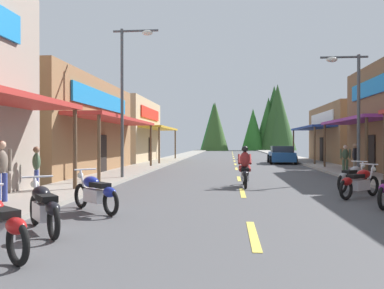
{
  "coord_description": "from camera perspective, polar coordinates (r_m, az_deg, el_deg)",
  "views": [
    {
      "loc": [
        -0.43,
        0.69,
        1.72
      ],
      "look_at": [
        -2.61,
        23.82,
        1.57
      ],
      "focal_mm": 37.48,
      "sensor_mm": 36.0,
      "label": 1
    }
  ],
  "objects": [
    {
      "name": "motorcycle_parked_left_1",
      "position": [
        8.17,
        -20.34,
        -8.3
      ],
      "size": [
        1.41,
        1.74,
        1.04
      ],
      "rotation": [
        0.0,
        0.0,
        2.24
      ],
      "color": "black",
      "rests_on": "ground"
    },
    {
      "name": "rider_cruising_lead",
      "position": [
        15.45,
        7.52,
        -3.58
      ],
      "size": [
        0.6,
        2.14,
        1.57
      ],
      "rotation": [
        0.0,
        0.0,
        1.57
      ],
      "color": "black",
      "rests_on": "ground"
    },
    {
      "name": "sidewalk_left",
      "position": [
        33.76,
        -4.28,
        -2.45
      ],
      "size": [
        2.39,
        97.86,
        0.12
      ],
      "primitive_type": "cube",
      "color": "gray",
      "rests_on": "ground"
    },
    {
      "name": "pedestrian_strolling",
      "position": [
        20.43,
        22.19,
        -1.81
      ],
      "size": [
        0.4,
        0.52,
        1.64
      ],
      "rotation": [
        0.0,
        0.0,
        2.67
      ],
      "color": "#726659",
      "rests_on": "ground"
    },
    {
      "name": "storefront_left_middle",
      "position": [
        23.78,
        -22.26,
        2.32
      ],
      "size": [
        10.21,
        12.32,
        5.07
      ],
      "color": "olive",
      "rests_on": "ground"
    },
    {
      "name": "ground",
      "position": [
        33.29,
        6.12,
        -2.68
      ],
      "size": [
        9.79,
        97.86,
        0.1
      ],
      "primitive_type": "cube",
      "color": "#4C4C4F"
    },
    {
      "name": "streetlamp_right",
      "position": [
        19.35,
        21.68,
        6.24
      ],
      "size": [
        2.07,
        0.3,
        5.61
      ],
      "color": "#474C51",
      "rests_on": "ground"
    },
    {
      "name": "streetlamp_left",
      "position": [
        18.56,
        -9.05,
        8.63
      ],
      "size": [
        2.07,
        0.3,
        6.84
      ],
      "color": "#474C51",
      "rests_on": "ground"
    },
    {
      "name": "centerline_dashes",
      "position": [
        36.38,
        6.06,
        -2.33
      ],
      "size": [
        0.16,
        72.91,
        0.01
      ],
      "color": "#E0C64C",
      "rests_on": "ground"
    },
    {
      "name": "parked_car_curbside",
      "position": [
        32.7,
        12.63,
        -1.45
      ],
      "size": [
        2.18,
        4.36,
        1.4
      ],
      "rotation": [
        0.0,
        0.0,
        1.54
      ],
      "color": "#1E4C8C",
      "rests_on": "ground"
    },
    {
      "name": "pedestrian_waiting",
      "position": [
        23.21,
        20.98,
        -1.7
      ],
      "size": [
        0.57,
        0.28,
        1.55
      ],
      "rotation": [
        0.0,
        0.0,
        4.76
      ],
      "color": "#3F593F",
      "rests_on": "ground"
    },
    {
      "name": "motorcycle_parked_right_4",
      "position": [
        13.31,
        22.72,
        -4.96
      ],
      "size": [
        1.65,
        1.51,
        1.04
      ],
      "rotation": [
        0.0,
        0.0,
        0.74
      ],
      "color": "black",
      "rests_on": "ground"
    },
    {
      "name": "treeline_backdrop",
      "position": [
        84.74,
        9.86,
        3.22
      ],
      "size": [
        19.88,
        13.76,
        13.71
      ],
      "color": "#206923",
      "rests_on": "ground"
    },
    {
      "name": "motorcycle_parked_left_2",
      "position": [
        10.13,
        -13.56,
        -6.61
      ],
      "size": [
        1.64,
        1.53,
        1.04
      ],
      "rotation": [
        0.0,
        0.0,
        2.39
      ],
      "color": "black",
      "rests_on": "ground"
    },
    {
      "name": "storefront_right_far",
      "position": [
        36.4,
        24.27,
        1.38
      ],
      "size": [
        10.01,
        11.13,
        4.76
      ],
      "color": "olive",
      "rests_on": "ground"
    },
    {
      "name": "pedestrian_by_shop",
      "position": [
        11.82,
        -25.49,
        -3.03
      ],
      "size": [
        0.41,
        0.5,
        1.76
      ],
      "rotation": [
        0.0,
        0.0,
        2.61
      ],
      "color": "#333F8C",
      "rests_on": "ground"
    },
    {
      "name": "motorcycle_parked_right_5",
      "position": [
        15.12,
        21.87,
        -4.32
      ],
      "size": [
        1.51,
        1.66,
        1.04
      ],
      "rotation": [
        0.0,
        0.0,
        0.84
      ],
      "color": "black",
      "rests_on": "ground"
    },
    {
      "name": "sidewalk_right",
      "position": [
        33.92,
        16.48,
        -2.45
      ],
      "size": [
        2.39,
        97.86,
        0.12
      ],
      "primitive_type": "cube",
      "color": "#9E9991",
      "rests_on": "ground"
    },
    {
      "name": "storefront_left_far",
      "position": [
        35.45,
        -10.98,
        1.88
      ],
      "size": [
        8.14,
        10.33,
        5.31
      ],
      "color": "tan",
      "rests_on": "ground"
    },
    {
      "name": "pedestrian_browsing",
      "position": [
        14.2,
        -21.26,
        -2.96
      ],
      "size": [
        0.39,
        0.52,
        1.57
      ],
      "rotation": [
        0.0,
        0.0,
        3.6
      ],
      "color": "#333F8C",
      "rests_on": "ground"
    }
  ]
}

